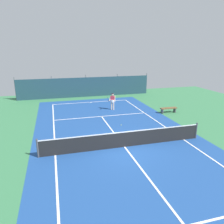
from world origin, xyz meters
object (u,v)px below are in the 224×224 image
object	(u,v)px
water_bottle	(197,129)
tennis_ball_near_player	(121,125)
tennis_player	(112,100)
courtside_bench	(169,109)
tennis_net	(125,139)
parked_car	(105,86)

from	to	relation	value
water_bottle	tennis_ball_near_player	bearing A→B (deg)	152.43
tennis_player	water_bottle	size ratio (longest dim) A/B	6.83
tennis_player	courtside_bench	size ratio (longest dim) A/B	1.03
tennis_player	tennis_ball_near_player	world-z (taller)	tennis_player
courtside_bench	tennis_player	bearing A→B (deg)	153.32
tennis_net	water_bottle	world-z (taller)	tennis_net
tennis_ball_near_player	courtside_bench	size ratio (longest dim) A/B	0.04
parked_car	water_bottle	size ratio (longest dim) A/B	18.02
tennis_ball_near_player	water_bottle	world-z (taller)	water_bottle
tennis_ball_near_player	water_bottle	distance (m)	5.59
tennis_player	tennis_ball_near_player	distance (m)	4.68
tennis_net	parked_car	xyz separation A→B (m)	(3.00, 17.61, 0.33)
tennis_player	parked_car	world-z (taller)	parked_car
courtside_bench	parked_car	bearing A→B (deg)	105.75
parked_car	courtside_bench	world-z (taller)	parked_car
parked_car	courtside_bench	size ratio (longest dim) A/B	2.70
tennis_player	water_bottle	distance (m)	8.42
tennis_player	water_bottle	bearing A→B (deg)	149.57
tennis_ball_near_player	parked_car	world-z (taller)	parked_car
parked_car	tennis_player	bearing A→B (deg)	85.41
tennis_player	tennis_ball_near_player	xyz separation A→B (m)	(-0.56, -4.55, -0.93)
tennis_ball_near_player	courtside_bench	bearing A→B (deg)	21.93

